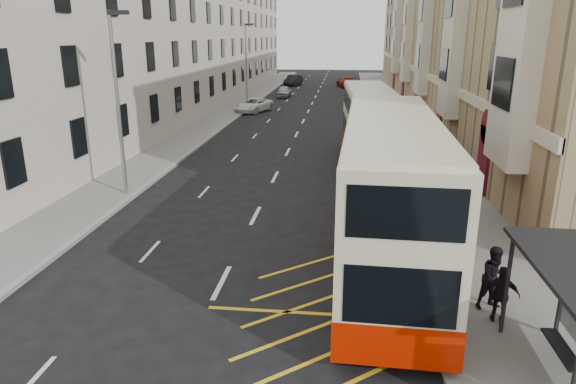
# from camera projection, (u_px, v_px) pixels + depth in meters

# --- Properties ---
(ground) EXTENTS (200.00, 200.00, 0.00)m
(ground) POSITION_uv_depth(u_px,v_px,m) (181.00, 363.00, 11.73)
(ground) COLOR black
(ground) RESTS_ON ground
(pavement_right) EXTENTS (4.00, 120.00, 0.15)m
(pavement_right) POSITION_uv_depth(u_px,v_px,m) (403.00, 131.00, 39.34)
(pavement_right) COLOR slate
(pavement_right) RESTS_ON ground
(pavement_left) EXTENTS (3.00, 120.00, 0.15)m
(pavement_left) POSITION_uv_depth(u_px,v_px,m) (206.00, 127.00, 40.98)
(pavement_left) COLOR slate
(pavement_left) RESTS_ON ground
(kerb_right) EXTENTS (0.25, 120.00, 0.15)m
(kerb_right) POSITION_uv_depth(u_px,v_px,m) (376.00, 130.00, 39.56)
(kerb_right) COLOR gray
(kerb_right) RESTS_ON ground
(kerb_left) EXTENTS (0.25, 120.00, 0.15)m
(kerb_left) POSITION_uv_depth(u_px,v_px,m) (224.00, 127.00, 40.82)
(kerb_left) COLOR gray
(kerb_left) RESTS_ON ground
(road_markings) EXTENTS (10.00, 110.00, 0.01)m
(road_markings) POSITION_uv_depth(u_px,v_px,m) (312.00, 104.00, 54.45)
(road_markings) COLOR silver
(road_markings) RESTS_ON ground
(terrace_right) EXTENTS (10.75, 79.00, 15.25)m
(terrace_right) POSITION_uv_depth(u_px,v_px,m) (462.00, 30.00, 51.01)
(terrace_right) COLOR tan
(terrace_right) RESTS_ON ground
(terrace_left) EXTENTS (9.18, 79.00, 13.25)m
(terrace_left) POSITION_uv_depth(u_px,v_px,m) (187.00, 40.00, 54.42)
(terrace_left) COLOR beige
(terrace_left) RESTS_ON ground
(guard_railing) EXTENTS (0.06, 6.56, 1.01)m
(guard_railing) POSITION_uv_depth(u_px,v_px,m) (426.00, 243.00, 16.28)
(guard_railing) COLOR #AE1200
(guard_railing) RESTS_ON pavement_right
(street_lamp_near) EXTENTS (0.93, 0.18, 8.00)m
(street_lamp_near) POSITION_uv_depth(u_px,v_px,m) (118.00, 95.00, 22.42)
(street_lamp_near) COLOR gray
(street_lamp_near) RESTS_ON pavement_left
(street_lamp_far) EXTENTS (0.93, 0.18, 8.00)m
(street_lamp_far) POSITION_uv_depth(u_px,v_px,m) (247.00, 61.00, 50.90)
(street_lamp_far) COLOR gray
(street_lamp_far) RESTS_ON pavement_left
(double_decker_front) EXTENTS (3.18, 12.13, 4.81)m
(double_decker_front) POSITION_uv_depth(u_px,v_px,m) (389.00, 193.00, 16.02)
(double_decker_front) COLOR beige
(double_decker_front) RESTS_ON ground
(double_decker_rear) EXTENTS (3.01, 10.84, 4.28)m
(double_decker_rear) POSITION_uv_depth(u_px,v_px,m) (369.00, 126.00, 29.18)
(double_decker_rear) COLOR beige
(double_decker_rear) RESTS_ON ground
(pedestrian_mid) EXTENTS (1.02, 0.91, 1.75)m
(pedestrian_mid) POSITION_uv_depth(u_px,v_px,m) (495.00, 278.00, 13.56)
(pedestrian_mid) COLOR black
(pedestrian_mid) RESTS_ON pavement_right
(pedestrian_far) EXTENTS (0.94, 0.53, 1.52)m
(pedestrian_far) POSITION_uv_depth(u_px,v_px,m) (501.00, 295.00, 12.94)
(pedestrian_far) COLOR black
(pedestrian_far) RESTS_ON pavement_right
(white_van) EXTENTS (3.62, 5.21, 1.32)m
(white_van) POSITION_uv_depth(u_px,v_px,m) (253.00, 105.00, 49.02)
(white_van) COLOR white
(white_van) RESTS_ON ground
(car_silver) EXTENTS (1.58, 3.77, 1.27)m
(car_silver) POSITION_uv_depth(u_px,v_px,m) (284.00, 92.00, 60.57)
(car_silver) COLOR #9D9EA5
(car_silver) RESTS_ON ground
(car_dark) EXTENTS (2.55, 4.80, 1.50)m
(car_dark) POSITION_uv_depth(u_px,v_px,m) (294.00, 80.00, 74.14)
(car_dark) COLOR black
(car_dark) RESTS_ON ground
(car_red) EXTENTS (3.19, 5.54, 1.51)m
(car_red) POSITION_uv_depth(u_px,v_px,m) (347.00, 82.00, 71.55)
(car_red) COLOR maroon
(car_red) RESTS_ON ground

